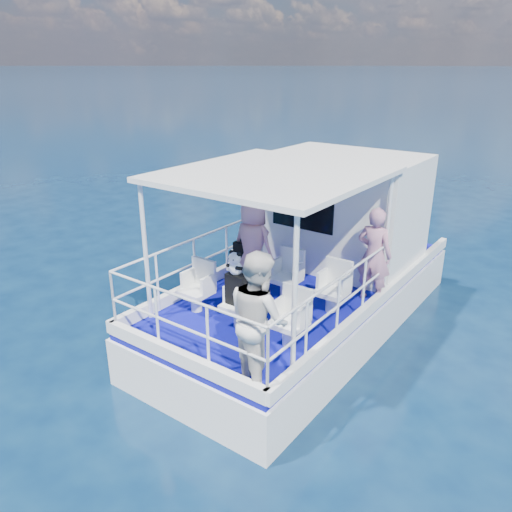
{
  "coord_description": "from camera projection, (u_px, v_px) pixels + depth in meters",
  "views": [
    {
      "loc": [
        4.25,
        -6.48,
        4.73
      ],
      "look_at": [
        -0.19,
        -0.4,
        1.81
      ],
      "focal_mm": 35.0,
      "sensor_mm": 36.0,
      "label": 1
    }
  ],
  "objects": [
    {
      "name": "hull",
      "position": [
        307.0,
        324.0,
        9.68
      ],
      "size": [
        3.0,
        7.0,
        1.6
      ],
      "primitive_type": "cube",
      "color": "white",
      "rests_on": "ground"
    },
    {
      "name": "cabin",
      "position": [
        344.0,
        210.0,
        9.94
      ],
      "size": [
        2.85,
        2.0,
        2.2
      ],
      "primitive_type": "cube",
      "color": "white",
      "rests_on": "deck"
    },
    {
      "name": "passenger_stbd_fwd",
      "position": [
        374.0,
        255.0,
        8.36
      ],
      "size": [
        0.61,
        0.41,
        1.65
      ],
      "primitive_type": "imported",
      "rotation": [
        0.0,
        0.0,
        3.18
      ],
      "color": "#C37E9B",
      "rests_on": "deck"
    },
    {
      "name": "seat_stbd_aft",
      "position": [
        288.0,
        333.0,
        7.21
      ],
      "size": [
        0.48,
        0.46,
        0.38
      ],
      "primitive_type": "cube",
      "color": "white",
      "rests_on": "deck"
    },
    {
      "name": "deck",
      "position": [
        308.0,
        284.0,
        9.37
      ],
      "size": [
        2.9,
        6.9,
        0.1
      ],
      "primitive_type": "cube",
      "color": "#090986",
      "rests_on": "hull"
    },
    {
      "name": "seat_port_aft",
      "position": [
        196.0,
        300.0,
        8.2
      ],
      "size": [
        0.48,
        0.46,
        0.38
      ],
      "primitive_type": "cube",
      "color": "white",
      "rests_on": "deck"
    },
    {
      "name": "canopy_posts",
      "position": [
        271.0,
        245.0,
        8.02
      ],
      "size": [
        2.77,
        2.97,
        2.2
      ],
      "color": "white",
      "rests_on": "deck"
    },
    {
      "name": "seat_center_aft",
      "position": [
        239.0,
        315.0,
        7.7
      ],
      "size": [
        0.48,
        0.46,
        0.38
      ],
      "primitive_type": "cube",
      "color": "white",
      "rests_on": "deck"
    },
    {
      "name": "ground",
      "position": [
        278.0,
        346.0,
        8.93
      ],
      "size": [
        2000.0,
        2000.0,
        0.0
      ],
      "primitive_type": "plane",
      "color": "#081E3B",
      "rests_on": "ground"
    },
    {
      "name": "railings",
      "position": [
        259.0,
        286.0,
        7.99
      ],
      "size": [
        2.84,
        3.59,
        1.0
      ],
      "primitive_type": null,
      "color": "white",
      "rests_on": "deck"
    },
    {
      "name": "seat_center_fwd",
      "position": [
        285.0,
        287.0,
        8.68
      ],
      "size": [
        0.48,
        0.46,
        0.38
      ],
      "primitive_type": "cube",
      "color": "white",
      "rests_on": "deck"
    },
    {
      "name": "passenger_stbd_aft",
      "position": [
        259.0,
        319.0,
        6.16
      ],
      "size": [
        1.07,
        0.98,
        1.77
      ],
      "primitive_type": "imported",
      "rotation": [
        0.0,
        0.0,
        2.68
      ],
      "color": "silver",
      "rests_on": "deck"
    },
    {
      "name": "canopy",
      "position": [
        274.0,
        174.0,
        7.64
      ],
      "size": [
        3.0,
        3.2,
        0.08
      ],
      "primitive_type": "cube",
      "color": "white",
      "rests_on": "cabin"
    },
    {
      "name": "passenger_port_fwd",
      "position": [
        253.0,
        245.0,
        8.81
      ],
      "size": [
        0.62,
        0.45,
        1.66
      ],
      "primitive_type": "imported",
      "rotation": [
        0.0,
        0.0,
        3.14
      ],
      "color": "pink",
      "rests_on": "deck"
    },
    {
      "name": "seat_stbd_fwd",
      "position": [
        331.0,
        300.0,
        8.19
      ],
      "size": [
        0.48,
        0.46,
        0.38
      ],
      "primitive_type": "cube",
      "color": "white",
      "rests_on": "deck"
    },
    {
      "name": "panda",
      "position": [
        235.0,
        263.0,
        7.4
      ],
      "size": [
        0.24,
        0.2,
        0.37
      ],
      "primitive_type": null,
      "color": "white",
      "rests_on": "backpack_center"
    },
    {
      "name": "seat_port_fwd",
      "position": [
        244.0,
        275.0,
        9.18
      ],
      "size": [
        0.48,
        0.46,
        0.38
      ],
      "primitive_type": "cube",
      "color": "white",
      "rests_on": "deck"
    },
    {
      "name": "backpack_center",
      "position": [
        237.0,
        289.0,
        7.56
      ],
      "size": [
        0.33,
        0.18,
        0.49
      ],
      "primitive_type": "cube",
      "color": "black",
      "rests_on": "seat_center_aft"
    },
    {
      "name": "compact_camera",
      "position": [
        243.0,
        241.0,
        8.93
      ],
      "size": [
        0.1,
        0.06,
        0.06
      ],
      "primitive_type": "cube",
      "color": "black",
      "rests_on": "backpack_port"
    },
    {
      "name": "backpack_port",
      "position": [
        244.0,
        254.0,
        9.0
      ],
      "size": [
        0.34,
        0.19,
        0.45
      ],
      "primitive_type": "cube",
      "color": "black",
      "rests_on": "seat_port_fwd"
    }
  ]
}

